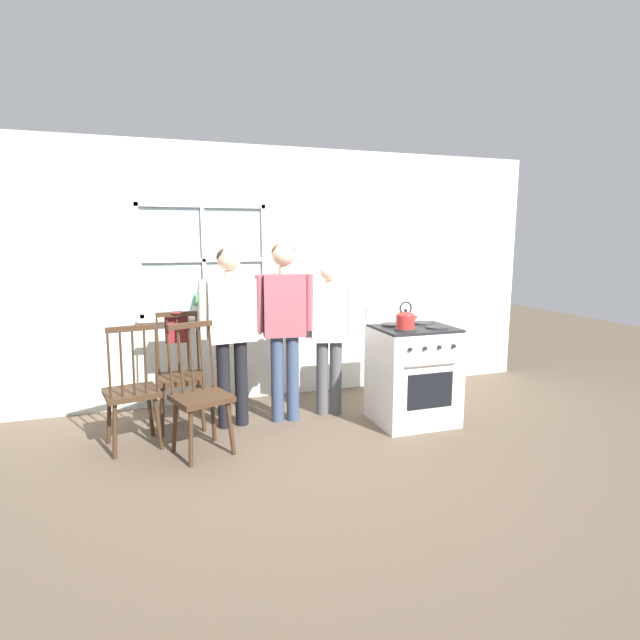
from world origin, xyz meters
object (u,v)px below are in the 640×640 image
(person_teen_center, at_px, (284,313))
(person_adult_right, at_px, (329,326))
(person_elderly_left, at_px, (231,319))
(chair_near_wall, at_px, (200,396))
(chair_by_window, at_px, (180,377))
(handbag, at_px, (177,328))
(kettle, at_px, (405,319))
(stove, at_px, (413,373))
(potted_plant, at_px, (199,305))
(chair_center_cluster, at_px, (132,393))

(person_teen_center, height_order, person_adult_right, person_teen_center)
(person_elderly_left, relative_size, person_adult_right, 1.10)
(chair_near_wall, xyz_separation_m, person_teen_center, (0.84, 0.49, 0.57))
(chair_by_window, distance_m, handbag, 0.48)
(kettle, bearing_deg, stove, 38.87)
(chair_near_wall, bearing_deg, chair_by_window, 81.58)
(chair_near_wall, xyz_separation_m, handbag, (-0.12, 0.88, 0.42))
(potted_plant, bearing_deg, person_adult_right, -30.44)
(stove, xyz_separation_m, potted_plant, (-1.87, 1.14, 0.59))
(person_adult_right, xyz_separation_m, handbag, (-1.42, 0.35, 0.00))
(chair_near_wall, relative_size, stove, 0.98)
(chair_near_wall, height_order, handbag, same)
(chair_near_wall, xyz_separation_m, potted_plant, (0.12, 1.23, 0.59))
(chair_center_cluster, bearing_deg, handbag, -135.33)
(kettle, bearing_deg, person_elderly_left, 159.77)
(chair_center_cluster, bearing_deg, person_elderly_left, -176.65)
(kettle, distance_m, handbag, 2.16)
(chair_by_window, xyz_separation_m, person_adult_right, (1.42, -0.11, 0.42))
(chair_center_cluster, relative_size, person_teen_center, 0.63)
(chair_by_window, distance_m, chair_near_wall, 0.66)
(chair_by_window, xyz_separation_m, chair_near_wall, (0.12, -0.65, 0.00))
(person_elderly_left, distance_m, person_teen_center, 0.50)
(person_adult_right, relative_size, potted_plant, 4.43)
(person_elderly_left, bearing_deg, chair_center_cluster, -172.11)
(person_teen_center, bearing_deg, person_elderly_left, -174.11)
(chair_by_window, distance_m, person_adult_right, 1.49)
(person_adult_right, height_order, stove, person_adult_right)
(person_teen_center, relative_size, kettle, 6.91)
(chair_by_window, height_order, potted_plant, potted_plant)
(stove, distance_m, kettle, 0.59)
(chair_near_wall, height_order, person_elderly_left, person_elderly_left)
(stove, bearing_deg, chair_by_window, 165.19)
(chair_center_cluster, height_order, handbag, same)
(person_adult_right, distance_m, stove, 0.92)
(chair_center_cluster, bearing_deg, person_adult_right, 176.40)
(chair_center_cluster, distance_m, potted_plant, 1.29)
(chair_by_window, distance_m, potted_plant, 0.86)
(person_elderly_left, xyz_separation_m, potted_plant, (-0.22, 0.72, 0.05))
(chair_center_cluster, height_order, person_adult_right, person_adult_right)
(chair_center_cluster, distance_m, person_teen_center, 1.50)
(person_elderly_left, bearing_deg, person_teen_center, -8.72)
(chair_by_window, bearing_deg, stove, -14.78)
(chair_by_window, xyz_separation_m, handbag, (0.00, 0.23, 0.42))
(potted_plant, distance_m, handbag, 0.46)
(person_elderly_left, relative_size, person_teen_center, 0.97)
(chair_center_cluster, height_order, potted_plant, potted_plant)
(chair_center_cluster, xyz_separation_m, handbag, (0.40, 0.61, 0.42))
(chair_near_wall, relative_size, person_elderly_left, 0.64)
(person_teen_center, height_order, stove, person_teen_center)
(person_elderly_left, height_order, handbag, person_elderly_left)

